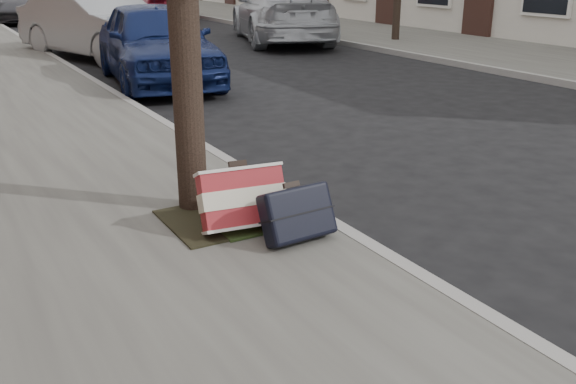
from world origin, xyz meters
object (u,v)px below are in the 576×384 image
suitcase_red (242,199)px  suitcase_navy (297,213)px  car_near_front (156,42)px  car_near_mid (99,24)px

suitcase_red → suitcase_navy: size_ratio=1.17×
suitcase_navy → suitcase_red: bearing=119.4°
suitcase_red → car_near_front: size_ratio=0.15×
suitcase_red → car_near_mid: car_near_mid is taller
suitcase_navy → car_near_mid: car_near_mid is taller
suitcase_navy → car_near_front: (1.51, 7.37, 0.39)m
suitcase_navy → car_near_front: bearing=75.4°
car_near_front → suitcase_navy: bearing=-93.6°
suitcase_red → suitcase_navy: suitcase_red is taller
suitcase_red → car_near_mid: (1.69, 10.58, 0.38)m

